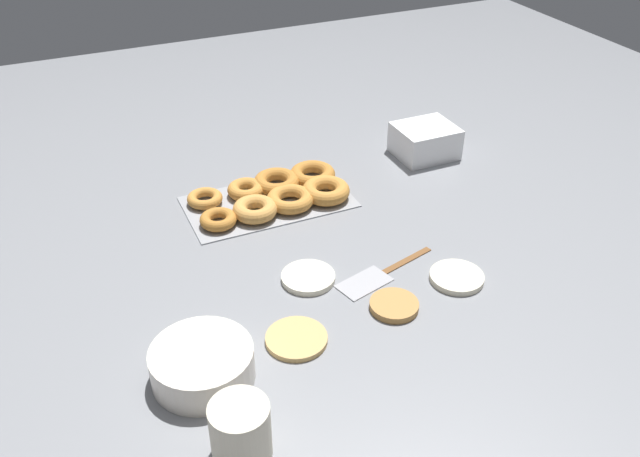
# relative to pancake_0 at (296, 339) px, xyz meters

# --- Properties ---
(ground_plane) EXTENTS (3.00, 3.00, 0.00)m
(ground_plane) POSITION_rel_pancake_0_xyz_m (-0.20, -0.18, -0.01)
(ground_plane) COLOR gray
(pancake_0) EXTENTS (0.11, 0.11, 0.01)m
(pancake_0) POSITION_rel_pancake_0_xyz_m (0.00, 0.00, 0.00)
(pancake_0) COLOR tan
(pancake_0) RESTS_ON ground_plane
(pancake_1) EXTENTS (0.09, 0.09, 0.01)m
(pancake_1) POSITION_rel_pancake_0_xyz_m (-0.20, -0.01, 0.00)
(pancake_1) COLOR #B27F42
(pancake_1) RESTS_ON ground_plane
(pancake_2) EXTENTS (0.11, 0.11, 0.01)m
(pancake_2) POSITION_rel_pancake_0_xyz_m (-0.09, -0.15, 0.00)
(pancake_2) COLOR silver
(pancake_2) RESTS_ON ground_plane
(pancake_3) EXTENTS (0.11, 0.11, 0.01)m
(pancake_3) POSITION_rel_pancake_0_xyz_m (-0.36, -0.03, 0.00)
(pancake_3) COLOR beige
(pancake_3) RESTS_ON ground_plane
(donut_tray) EXTENTS (0.38, 0.21, 0.04)m
(donut_tray) POSITION_rel_pancake_0_xyz_m (-0.14, -0.46, 0.01)
(donut_tray) COLOR #93969B
(donut_tray) RESTS_ON ground_plane
(batter_bowl) EXTENTS (0.17, 0.17, 0.06)m
(batter_bowl) POSITION_rel_pancake_0_xyz_m (0.17, 0.02, 0.02)
(batter_bowl) COLOR silver
(batter_bowl) RESTS_ON ground_plane
(container_stack) EXTENTS (0.15, 0.13, 0.08)m
(container_stack) POSITION_rel_pancake_0_xyz_m (-0.58, -0.52, 0.04)
(container_stack) COLOR white
(container_stack) RESTS_ON ground_plane
(paper_cup) EXTENTS (0.09, 0.09, 0.10)m
(paper_cup) POSITION_rel_pancake_0_xyz_m (0.16, 0.19, 0.04)
(paper_cup) COLOR beige
(paper_cup) RESTS_ON ground_plane
(spatula) EXTENTS (0.24, 0.10, 0.01)m
(spatula) POSITION_rel_pancake_0_xyz_m (-0.21, -0.10, -0.00)
(spatula) COLOR brown
(spatula) RESTS_ON ground_plane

